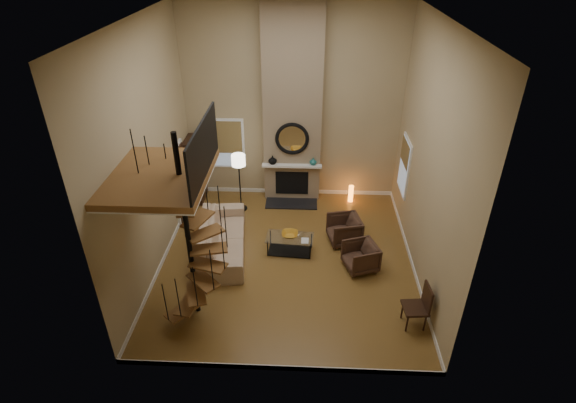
{
  "coord_description": "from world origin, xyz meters",
  "views": [
    {
      "loc": [
        0.42,
        -8.66,
        6.88
      ],
      "look_at": [
        0.0,
        0.4,
        1.4
      ],
      "focal_mm": 28.04,
      "sensor_mm": 36.0,
      "label": 1
    }
  ],
  "objects_px": {
    "armchair_far": "(363,256)",
    "accent_lamp": "(351,194)",
    "side_chair": "(420,305)",
    "sofa": "(222,237)",
    "armchair_near": "(347,229)",
    "coffee_table": "(290,243)",
    "floor_lamp": "(239,165)",
    "hutch": "(195,170)"
  },
  "relations": [
    {
      "from": "sofa",
      "to": "side_chair",
      "type": "bearing_deg",
      "value": -124.69
    },
    {
      "from": "armchair_far",
      "to": "coffee_table",
      "type": "distance_m",
      "value": 1.82
    },
    {
      "from": "sofa",
      "to": "armchair_far",
      "type": "bearing_deg",
      "value": -106.23
    },
    {
      "from": "coffee_table",
      "to": "accent_lamp",
      "type": "relative_size",
      "value": 2.31
    },
    {
      "from": "hutch",
      "to": "sofa",
      "type": "distance_m",
      "value": 2.8
    },
    {
      "from": "accent_lamp",
      "to": "sofa",
      "type": "bearing_deg",
      "value": -143.1
    },
    {
      "from": "sofa",
      "to": "floor_lamp",
      "type": "relative_size",
      "value": 1.6
    },
    {
      "from": "hutch",
      "to": "armchair_near",
      "type": "height_order",
      "value": "hutch"
    },
    {
      "from": "sofa",
      "to": "side_chair",
      "type": "height_order",
      "value": "side_chair"
    },
    {
      "from": "armchair_near",
      "to": "side_chair",
      "type": "bearing_deg",
      "value": 11.48
    },
    {
      "from": "accent_lamp",
      "to": "coffee_table",
      "type": "bearing_deg",
      "value": -123.52
    },
    {
      "from": "armchair_near",
      "to": "armchair_far",
      "type": "distance_m",
      "value": 1.12
    },
    {
      "from": "coffee_table",
      "to": "side_chair",
      "type": "height_order",
      "value": "side_chair"
    },
    {
      "from": "floor_lamp",
      "to": "accent_lamp",
      "type": "bearing_deg",
      "value": 10.31
    },
    {
      "from": "hutch",
      "to": "sofa",
      "type": "relative_size",
      "value": 0.71
    },
    {
      "from": "floor_lamp",
      "to": "side_chair",
      "type": "height_order",
      "value": "floor_lamp"
    },
    {
      "from": "coffee_table",
      "to": "side_chair",
      "type": "bearing_deg",
      "value": -40.28
    },
    {
      "from": "armchair_near",
      "to": "accent_lamp",
      "type": "distance_m",
      "value": 2.03
    },
    {
      "from": "hutch",
      "to": "sofa",
      "type": "bearing_deg",
      "value": -65.11
    },
    {
      "from": "armchair_near",
      "to": "coffee_table",
      "type": "distance_m",
      "value": 1.53
    },
    {
      "from": "hutch",
      "to": "side_chair",
      "type": "relative_size",
      "value": 1.94
    },
    {
      "from": "sofa",
      "to": "coffee_table",
      "type": "height_order",
      "value": "sofa"
    },
    {
      "from": "armchair_far",
      "to": "accent_lamp",
      "type": "distance_m",
      "value": 3.09
    },
    {
      "from": "sofa",
      "to": "armchair_near",
      "type": "xyz_separation_m",
      "value": [
        3.12,
        0.52,
        -0.04
      ]
    },
    {
      "from": "armchair_far",
      "to": "side_chair",
      "type": "relative_size",
      "value": 0.73
    },
    {
      "from": "hutch",
      "to": "floor_lamp",
      "type": "bearing_deg",
      "value": -21.3
    },
    {
      "from": "accent_lamp",
      "to": "armchair_near",
      "type": "bearing_deg",
      "value": -97.2
    },
    {
      "from": "hutch",
      "to": "coffee_table",
      "type": "bearing_deg",
      "value": -41.38
    },
    {
      "from": "floor_lamp",
      "to": "coffee_table",
      "type": "bearing_deg",
      "value": -53.09
    },
    {
      "from": "armchair_far",
      "to": "side_chair",
      "type": "bearing_deg",
      "value": 9.53
    },
    {
      "from": "sofa",
      "to": "coffee_table",
      "type": "relative_size",
      "value": 2.27
    },
    {
      "from": "coffee_table",
      "to": "accent_lamp",
      "type": "xyz_separation_m",
      "value": [
        1.69,
        2.55,
        -0.03
      ]
    },
    {
      "from": "floor_lamp",
      "to": "sofa",
      "type": "bearing_deg",
      "value": -95.98
    },
    {
      "from": "accent_lamp",
      "to": "side_chair",
      "type": "distance_m",
      "value": 4.93
    },
    {
      "from": "side_chair",
      "to": "sofa",
      "type": "bearing_deg",
      "value": 152.36
    },
    {
      "from": "coffee_table",
      "to": "armchair_near",
      "type": "bearing_deg",
      "value": 20.61
    },
    {
      "from": "sofa",
      "to": "accent_lamp",
      "type": "relative_size",
      "value": 5.25
    },
    {
      "from": "side_chair",
      "to": "hutch",
      "type": "bearing_deg",
      "value": 139.15
    },
    {
      "from": "hutch",
      "to": "accent_lamp",
      "type": "distance_m",
      "value": 4.58
    },
    {
      "from": "hutch",
      "to": "armchair_far",
      "type": "height_order",
      "value": "hutch"
    },
    {
      "from": "side_chair",
      "to": "floor_lamp",
      "type": "bearing_deg",
      "value": 134.44
    },
    {
      "from": "armchair_far",
      "to": "accent_lamp",
      "type": "xyz_separation_m",
      "value": [
        -0.05,
        3.09,
        -0.1
      ]
    }
  ]
}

